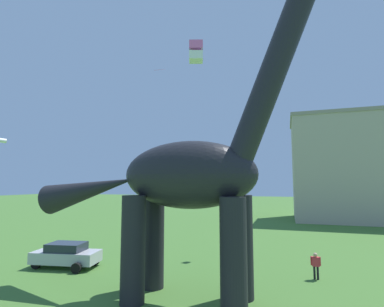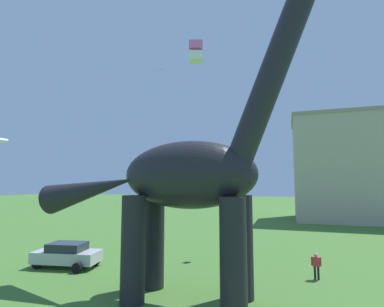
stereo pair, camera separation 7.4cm
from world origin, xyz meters
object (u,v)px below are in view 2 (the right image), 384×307
Objects in this scene: dinosaur_sculpture at (187,175)px; kite_far_left at (160,70)px; kite_near_high at (196,52)px; kite_high_left at (255,100)px; parked_sedan_left at (67,254)px; person_watching_child at (316,263)px.

dinosaur_sculpture is 15.52m from kite_far_left.
kite_near_high is 1.78× the size of kite_high_left.
kite_high_left reaches higher than kite_near_high.
person_watching_child is at bearing -0.95° from parked_sedan_left.
kite_high_left reaches higher than person_watching_child.
kite_far_left is (-12.23, 4.98, 14.92)m from person_watching_child.
kite_far_left is at bearing 122.30° from kite_near_high.
parked_sedan_left is at bearing 160.41° from kite_near_high.
dinosaur_sculpture is 13.31m from kite_high_left.
kite_high_left is at bearing 8.17° from kite_far_left.
kite_far_left is (3.07, 7.44, 15.01)m from parked_sedan_left.
kite_far_left is (-8.33, -1.20, 3.32)m from kite_high_left.
kite_near_high reaches higher than parked_sedan_left.
dinosaur_sculpture is at bearing 2.88° from person_watching_child.
parked_sedan_left is at bearing 137.28° from dinosaur_sculpture.
dinosaur_sculpture is 31.87× the size of kite_high_left.
parked_sedan_left is at bearing -112.44° from kite_far_left.
kite_high_left is 9.05m from kite_far_left.
dinosaur_sculpture is 10.91m from parked_sedan_left.
dinosaur_sculpture is 18.31× the size of kite_far_left.
kite_far_left is (-6.96, 11.01, 4.24)m from kite_near_high.
kite_near_high is 13.69m from kite_far_left.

